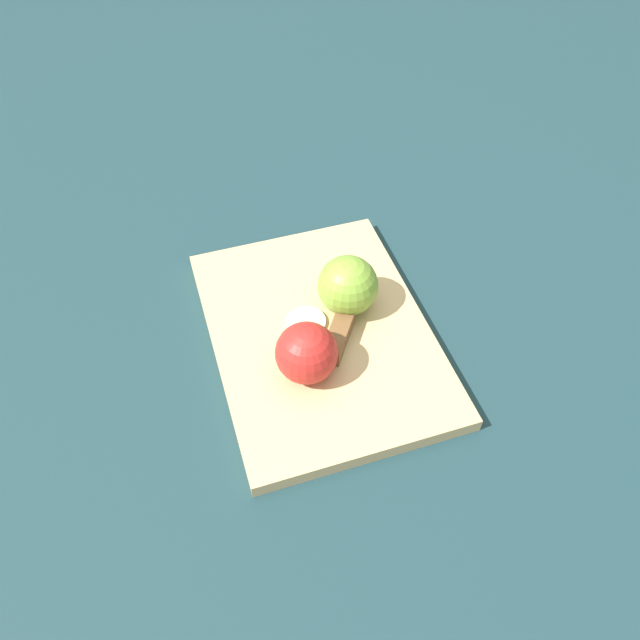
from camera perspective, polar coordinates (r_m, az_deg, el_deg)
ground_plane at (r=0.83m, az=0.00°, el=-1.80°), size 4.00×4.00×0.00m
cutting_board at (r=0.83m, az=0.00°, el=-1.36°), size 0.39×0.30×0.02m
apple_half_left at (r=0.75m, az=-1.24°, el=-3.04°), size 0.08×0.08×0.08m
apple_half_right at (r=0.82m, az=2.57°, el=3.15°), size 0.08×0.08×0.08m
knife at (r=0.80m, az=1.87°, el=-1.03°), size 0.16×0.11×0.02m
apple_slice at (r=0.82m, az=-1.27°, el=-0.19°), size 0.05×0.05×0.01m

